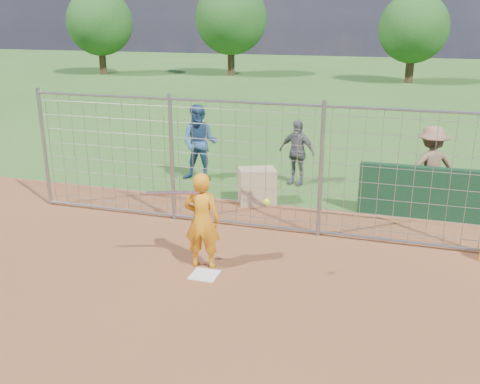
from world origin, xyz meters
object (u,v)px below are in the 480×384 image
(bystander_b, at_px, (297,152))
(equipment_bin, at_px, (257,186))
(batter, at_px, (202,221))
(bystander_a, at_px, (200,143))
(bystander_c, at_px, (430,167))

(bystander_b, bearing_deg, equipment_bin, -91.74)
(batter, distance_m, bystander_a, 5.05)
(bystander_a, bearing_deg, bystander_c, -10.30)
(bystander_b, relative_size, bystander_c, 0.90)
(bystander_a, bearing_deg, batter, -74.42)
(bystander_a, bearing_deg, equipment_bin, -40.94)
(batter, height_order, equipment_bin, batter)
(bystander_c, relative_size, equipment_bin, 2.26)
(batter, xyz_separation_m, equipment_bin, (0.02, 3.38, -0.43))
(bystander_a, relative_size, bystander_c, 1.07)
(bystander_b, xyz_separation_m, bystander_c, (3.11, -0.80, 0.09))
(bystander_b, bearing_deg, batter, -80.23)
(bystander_b, relative_size, equipment_bin, 2.04)
(bystander_c, distance_m, equipment_bin, 3.79)
(batter, height_order, bystander_c, bystander_c)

